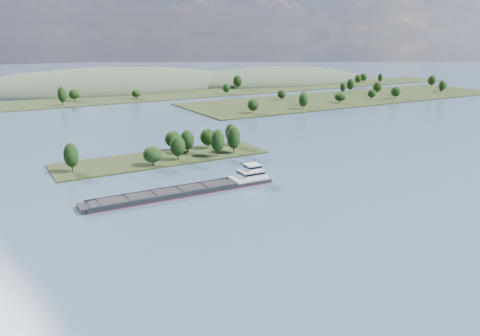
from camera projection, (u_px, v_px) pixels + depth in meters
ground at (222, 195)px, 170.56m from camera, size 1800.00×1800.00×0.00m
tree_island at (176, 149)px, 222.09m from camera, size 100.00×31.53×14.56m
right_bank at (354, 97)px, 430.73m from camera, size 320.00×90.00×14.93m
back_shoreline at (80, 101)px, 407.22m from camera, size 900.00×60.00×16.66m
hill_east at (275, 81)px, 586.87m from camera, size 260.00×140.00×36.00m
hill_west at (110, 88)px, 516.12m from camera, size 320.00×160.00×44.00m
cargo_barge at (195, 188)px, 174.34m from camera, size 73.44×10.31×9.91m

